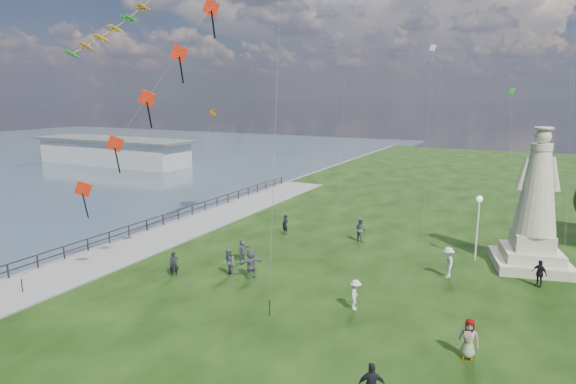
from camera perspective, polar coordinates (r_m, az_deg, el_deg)
The scene contains 16 objects.
waterfront at distance 39.25m, azimuth -18.23°, elevation -5.84°, with size 200.00×200.00×1.51m.
pier_pavilion at distance 87.50m, azimuth -20.01°, elevation 4.59°, with size 30.00×8.00×4.40m.
statue at distance 35.06m, azimuth 27.20°, elevation -2.57°, with size 5.48×5.48×9.23m.
lamppost at distance 35.07m, azimuth 21.64°, elevation -2.45°, with size 0.42×0.42×4.54m.
person_0 at distance 31.17m, azimuth -13.35°, elevation -8.35°, with size 0.59×0.39×1.63m, color black.
person_1 at distance 30.69m, azimuth -7.04°, elevation -8.30°, with size 0.86×0.53×1.76m, color #595960.
person_2 at distance 26.23m, azimuth 7.99°, elevation -11.99°, with size 1.06×0.55×1.64m, color silver.
person_4 at distance 23.01m, azimuth 20.62°, elevation -15.95°, with size 0.87×0.53×1.78m, color #595960.
person_5 at distance 33.43m, azimuth -5.38°, elevation -6.80°, with size 1.43×0.62×1.54m, color #595960.
person_6 at distance 39.25m, azimuth -0.33°, elevation -3.89°, with size 0.61×0.40×1.66m, color black.
person_7 at distance 37.90m, azimuth 8.59°, elevation -4.41°, with size 0.91×0.56×1.87m, color #595960.
person_8 at distance 31.83m, azimuth 18.42°, elevation -7.92°, with size 1.26×0.65×1.94m, color silver.
person_9 at distance 32.54m, azimuth 27.64°, elevation -8.53°, with size 0.96×0.49×1.63m, color black.
person_11 at distance 30.23m, azimuth -4.43°, elevation -8.46°, with size 1.73×0.74×1.86m, color #595960.
red_kite_train at distance 29.06m, azimuth -14.92°, elevation 12.38°, with size 10.07×9.35×19.13m.
small_kites at distance 42.04m, azimuth 17.47°, elevation 17.31°, with size 27.79×17.99×32.14m.
Camera 1 is at (11.87, -17.07, 11.18)m, focal length 30.00 mm.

